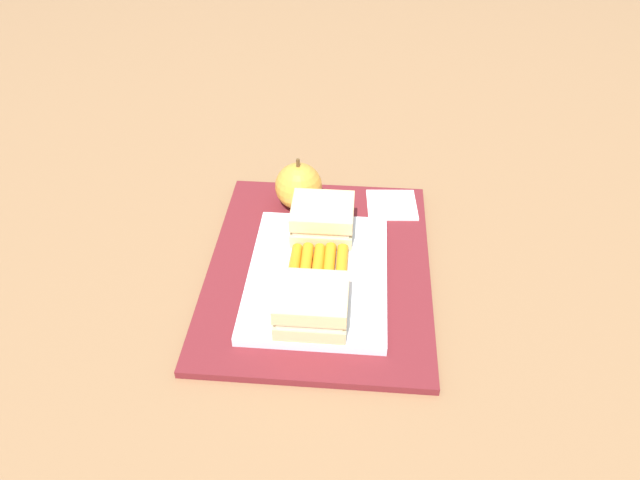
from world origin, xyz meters
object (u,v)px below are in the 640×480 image
carrot_sticks_bundle (318,268)px  apple (299,186)px  food_tray (318,276)px  sandwich_half_left (312,305)px  paper_napkin (392,205)px  sandwich_half_right (322,219)px

carrot_sticks_bundle → apple: (0.15, 0.04, 0.01)m
food_tray → carrot_sticks_bundle: bearing=13.5°
sandwich_half_left → paper_napkin: bearing=-21.4°
sandwich_half_left → carrot_sticks_bundle: bearing=0.1°
carrot_sticks_bundle → apple: size_ratio=1.02×
apple → paper_napkin: apple is taller
carrot_sticks_bundle → sandwich_half_right: bearing=-0.1°
carrot_sticks_bundle → sandwich_half_left: bearing=-179.9°
paper_napkin → food_tray: bearing=149.7°
sandwich_half_left → paper_napkin: (0.24, -0.09, -0.03)m
sandwich_half_right → paper_napkin: 0.13m
apple → sandwich_half_right: bearing=-151.6°
sandwich_half_right → apple: size_ratio=1.03×
sandwich_half_left → paper_napkin: size_ratio=1.14×
sandwich_half_right → sandwich_half_left: bearing=180.0°
food_tray → sandwich_half_right: (0.08, 0.00, 0.03)m
sandwich_half_right → carrot_sticks_bundle: size_ratio=1.01×
sandwich_half_left → apple: bearing=9.7°
sandwich_half_right → paper_napkin: sandwich_half_right is taller
food_tray → sandwich_half_right: 0.08m
carrot_sticks_bundle → paper_napkin: carrot_sticks_bundle is taller
food_tray → carrot_sticks_bundle: size_ratio=2.92×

